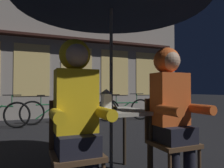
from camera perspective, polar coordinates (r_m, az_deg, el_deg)
cafe_table at (r=2.31m, az=-0.23°, el=-9.66°), size 0.72×0.72×0.74m
lantern at (r=2.21m, az=-1.59°, el=-4.21°), size 0.11×0.11×0.23m
chair_left at (r=1.85m, az=-10.19°, el=-16.39°), size 0.40×0.40×0.87m
chair_right at (r=2.25m, az=15.23°, el=-13.66°), size 0.40×0.40×0.87m
person_left_hooded at (r=1.74m, az=-9.75°, el=-5.42°), size 0.45×0.56×1.40m
person_right_hooded at (r=2.16m, az=16.08°, el=-4.61°), size 0.45×0.56×1.40m
shopfront_building at (r=7.85m, az=-15.54°, el=14.24°), size 10.00×0.93×6.20m
bicycle_third at (r=6.08m, az=-16.36°, el=-7.27°), size 1.68×0.14×0.84m
bicycle_fourth at (r=6.22m, az=-6.20°, el=-7.19°), size 1.66×0.35×0.84m
bicycle_fifth at (r=6.58m, az=3.58°, el=-6.89°), size 1.66×0.36×0.84m
book at (r=2.44m, az=-1.28°, el=-6.53°), size 0.22×0.16×0.02m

